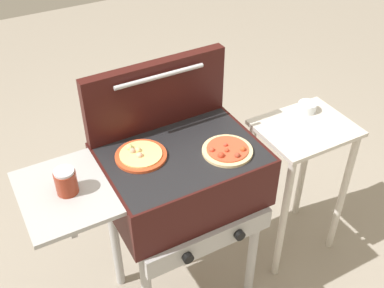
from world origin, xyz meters
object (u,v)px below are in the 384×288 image
at_px(pizza_pepperoni, 227,150).
at_px(pizza_cheese, 140,155).
at_px(sauce_jar, 66,181).
at_px(topping_bowl_near, 307,107).
at_px(prep_table, 299,164).
at_px(grill, 179,180).

bearing_deg(pizza_pepperoni, pizza_cheese, 155.94).
distance_m(sauce_jar, topping_bowl_near, 1.22).
height_order(pizza_pepperoni, pizza_cheese, same).
bearing_deg(topping_bowl_near, pizza_cheese, -176.64).
relative_size(pizza_cheese, sauce_jar, 2.06).
bearing_deg(pizza_cheese, prep_table, -3.39).
height_order(pizza_cheese, topping_bowl_near, pizza_cheese).
xyz_separation_m(prep_table, topping_bowl_near, (0.09, 0.10, 0.25)).
height_order(pizza_cheese, prep_table, pizza_cheese).
distance_m(pizza_cheese, prep_table, 0.89).
bearing_deg(grill, sauce_jar, -179.58).
height_order(grill, pizza_cheese, pizza_cheese).
bearing_deg(prep_table, grill, -179.63).
relative_size(grill, prep_table, 1.20).
relative_size(pizza_pepperoni, pizza_cheese, 0.99).
xyz_separation_m(pizza_pepperoni, pizza_cheese, (-0.32, 0.14, 0.00)).
distance_m(grill, prep_table, 0.70).
bearing_deg(pizza_cheese, sauce_jar, -169.77).
height_order(grill, sauce_jar, sauce_jar).
height_order(pizza_pepperoni, sauce_jar, sauce_jar).
bearing_deg(grill, pizza_cheese, 159.65).
relative_size(grill, topping_bowl_near, 10.55).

